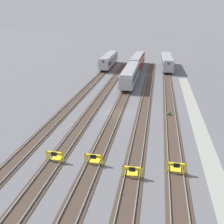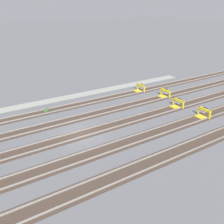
# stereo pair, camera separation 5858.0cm
# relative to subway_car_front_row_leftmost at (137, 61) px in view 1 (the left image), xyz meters

# --- Properties ---
(ground_plane) EXTENTS (400.00, 400.00, 0.00)m
(ground_plane) POSITION_rel_subway_car_front_row_leftmost_xyz_m (-38.74, 0.02, -2.04)
(ground_plane) COLOR slate
(service_walkway) EXTENTS (54.00, 2.00, 0.01)m
(service_walkway) POSITION_rel_subway_car_front_row_leftmost_xyz_m (-38.74, -12.39, -2.04)
(service_walkway) COLOR #9E9E93
(service_walkway) RESTS_ON ground
(rail_track_nearest) EXTENTS (90.00, 2.23, 0.21)m
(rail_track_nearest) POSITION_rel_subway_car_front_row_leftmost_xyz_m (-38.74, -8.54, -2.00)
(rail_track_nearest) COLOR #47382D
(rail_track_nearest) RESTS_ON ground
(rail_track_near_inner) EXTENTS (90.00, 2.24, 0.21)m
(rail_track_near_inner) POSITION_rel_subway_car_front_row_leftmost_xyz_m (-38.74, -4.26, -2.00)
(rail_track_near_inner) COLOR #47382D
(rail_track_near_inner) RESTS_ON ground
(rail_track_middle) EXTENTS (90.00, 2.24, 0.21)m
(rail_track_middle) POSITION_rel_subway_car_front_row_leftmost_xyz_m (-38.74, 0.02, -2.00)
(rail_track_middle) COLOR #47382D
(rail_track_middle) RESTS_ON ground
(rail_track_far_inner) EXTENTS (90.00, 2.23, 0.21)m
(rail_track_far_inner) POSITION_rel_subway_car_front_row_leftmost_xyz_m (-38.74, 4.30, -2.00)
(rail_track_far_inner) COLOR #47382D
(rail_track_far_inner) RESTS_ON ground
(rail_track_farthest) EXTENTS (90.00, 2.23, 0.21)m
(rail_track_farthest) POSITION_rel_subway_car_front_row_leftmost_xyz_m (-38.74, 8.58, -2.00)
(rail_track_farthest) COLOR #47382D
(rail_track_farthest) RESTS_ON ground
(subway_car_front_row_leftmost) EXTENTS (18.06, 3.25, 3.70)m
(subway_car_front_row_leftmost) POSITION_rel_subway_car_front_row_leftmost_xyz_m (0.00, 0.00, 0.00)
(subway_car_front_row_leftmost) COLOR red
(subway_car_front_row_leftmost) RESTS_ON ground
(subway_car_front_row_left_inner) EXTENTS (18.01, 2.90, 3.70)m
(subway_car_front_row_left_inner) POSITION_rel_subway_car_front_row_leftmost_xyz_m (-18.75, 0.02, 0.00)
(subway_car_front_row_left_inner) COLOR #ADAFB7
(subway_car_front_row_left_inner) RESTS_ON ground
(subway_car_front_row_centre) EXTENTS (18.06, 3.27, 3.70)m
(subway_car_front_row_centre) POSITION_rel_subway_car_front_row_leftmost_xyz_m (0.14, -8.57, 0.00)
(subway_car_front_row_centre) COLOR #ADAFB7
(subway_car_front_row_centre) RESTS_ON ground
(subway_car_front_row_right_inner) EXTENTS (18.04, 3.08, 3.70)m
(subway_car_front_row_right_inner) POSITION_rel_subway_car_front_row_leftmost_xyz_m (-0.05, 8.56, 0.00)
(subway_car_front_row_right_inner) COLOR #ADAFB7
(subway_car_front_row_right_inner) RESTS_ON ground
(bumper_stop_nearest_track) EXTENTS (1.34, 2.00, 1.22)m
(bumper_stop_nearest_track) POSITION_rel_subway_car_front_row_leftmost_xyz_m (-54.14, -8.54, -1.53)
(bumper_stop_nearest_track) COLOR yellow
(bumper_stop_nearest_track) RESTS_ON ground
(bumper_stop_near_inner_track) EXTENTS (1.36, 2.01, 1.22)m
(bumper_stop_near_inner_track) POSITION_rel_subway_car_front_row_leftmost_xyz_m (-55.60, -4.25, -1.53)
(bumper_stop_near_inner_track) COLOR yellow
(bumper_stop_near_inner_track) RESTS_ON ground
(bumper_stop_middle_track) EXTENTS (1.36, 2.00, 1.22)m
(bumper_stop_middle_track) POSITION_rel_subway_car_front_row_leftmost_xyz_m (-53.94, 0.01, -1.53)
(bumper_stop_middle_track) COLOR yellow
(bumper_stop_middle_track) RESTS_ON ground
(bumper_stop_far_inner_track) EXTENTS (1.37, 2.01, 1.22)m
(bumper_stop_far_inner_track) POSITION_rel_subway_car_front_row_leftmost_xyz_m (-54.12, 4.29, -1.53)
(bumper_stop_far_inner_track) COLOR yellow
(bumper_stop_far_inner_track) RESTS_ON ground
(weed_clump) EXTENTS (0.92, 0.70, 0.64)m
(weed_clump) POSITION_rel_subway_car_front_row_leftmost_xyz_m (-37.97, -8.30, -1.80)
(weed_clump) COLOR #38602D
(weed_clump) RESTS_ON ground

